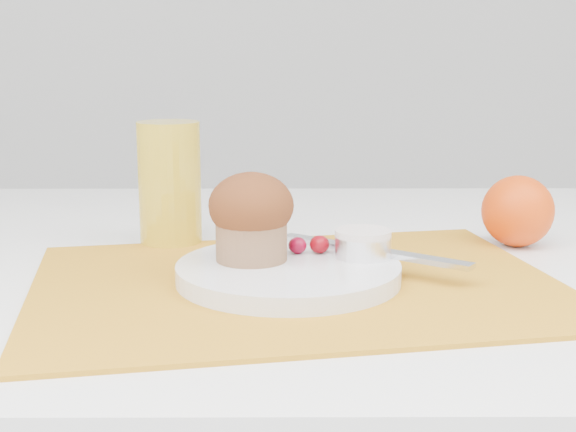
{
  "coord_description": "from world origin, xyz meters",
  "views": [
    {
      "loc": [
        -0.04,
        -0.8,
        0.97
      ],
      "look_at": [
        -0.03,
        0.01,
        0.8
      ],
      "focal_mm": 50.0,
      "sensor_mm": 36.0,
      "label": 1
    }
  ],
  "objects_px": {
    "orange": "(518,211)",
    "plate": "(288,272)",
    "muffin": "(251,216)",
    "juice_glass": "(170,184)"
  },
  "relations": [
    {
      "from": "plate",
      "to": "juice_glass",
      "type": "relative_size",
      "value": 1.51
    },
    {
      "from": "plate",
      "to": "muffin",
      "type": "bearing_deg",
      "value": 158.95
    },
    {
      "from": "muffin",
      "to": "juice_glass",
      "type": "bearing_deg",
      "value": 123.89
    },
    {
      "from": "orange",
      "to": "plate",
      "type": "bearing_deg",
      "value": -149.62
    },
    {
      "from": "plate",
      "to": "muffin",
      "type": "height_order",
      "value": "muffin"
    },
    {
      "from": "juice_glass",
      "to": "plate",
      "type": "bearing_deg",
      "value": -50.1
    },
    {
      "from": "orange",
      "to": "juice_glass",
      "type": "bearing_deg",
      "value": 179.0
    },
    {
      "from": "plate",
      "to": "juice_glass",
      "type": "height_order",
      "value": "juice_glass"
    },
    {
      "from": "orange",
      "to": "muffin",
      "type": "distance_m",
      "value": 0.33
    },
    {
      "from": "muffin",
      "to": "plate",
      "type": "bearing_deg",
      "value": -21.05
    }
  ]
}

